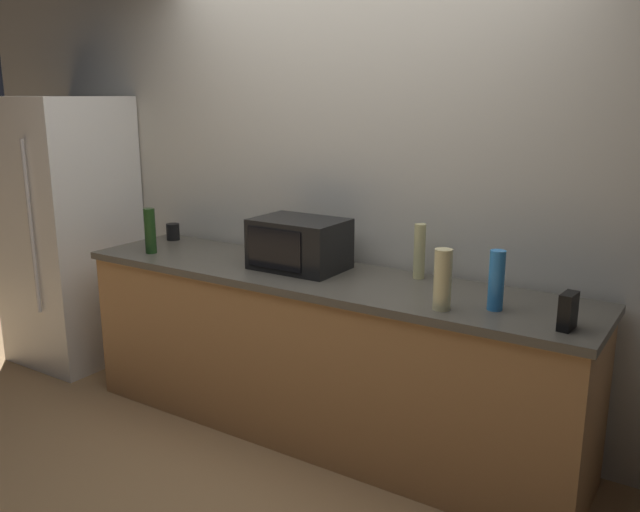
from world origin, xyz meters
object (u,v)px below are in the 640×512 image
object	(u,v)px
bottle_wine	(150,231)
bottle_hand_soap	(443,280)
microwave	(299,244)
bottle_dish_soap	(260,239)
bottle_spray_cleaner	(496,280)
refrigerator	(69,231)
mug_black	(173,232)
bottle_vinegar	(419,251)
cordless_phone	(568,311)

from	to	relation	value
bottle_wine	bottle_hand_soap	bearing A→B (deg)	-1.61
microwave	bottle_dish_soap	bearing A→B (deg)	160.99
bottle_wine	bottle_spray_cleaner	bearing A→B (deg)	1.97
refrigerator	mug_black	distance (m)	0.82
bottle_wine	microwave	bearing A→B (deg)	11.17
bottle_dish_soap	microwave	bearing A→B (deg)	-19.01
bottle_vinegar	mug_black	distance (m)	1.71
bottle_hand_soap	bottle_wine	size ratio (longest dim) A/B	1.01
mug_black	bottle_wine	bearing A→B (deg)	-65.12
cordless_phone	mug_black	xyz separation A→B (m)	(-2.52, 0.34, -0.02)
bottle_spray_cleaner	bottle_hand_soap	bearing A→B (deg)	-148.02
bottle_hand_soap	bottle_vinegar	distance (m)	0.50
bottle_wine	bottle_vinegar	xyz separation A→B (m)	(1.56, 0.36, 0.01)
refrigerator	bottle_wine	size ratio (longest dim) A/B	6.77
bottle_dish_soap	bottle_hand_soap	bearing A→B (deg)	-15.81
bottle_wine	bottle_dish_soap	size ratio (longest dim) A/B	1.37
refrigerator	microwave	size ratio (longest dim) A/B	3.75
refrigerator	bottle_dish_soap	size ratio (longest dim) A/B	9.29
microwave	cordless_phone	world-z (taller)	microwave
cordless_phone	bottle_vinegar	size ratio (longest dim) A/B	0.53
mug_black	cordless_phone	bearing A→B (deg)	-7.76
refrigerator	cordless_phone	world-z (taller)	refrigerator
bottle_hand_soap	bottle_vinegar	bearing A→B (deg)	125.96
bottle_wine	mug_black	size ratio (longest dim) A/B	2.51
microwave	bottle_hand_soap	distance (m)	0.95
refrigerator	mug_black	bearing A→B (deg)	13.76
bottle_spray_cleaner	bottle_vinegar	size ratio (longest dim) A/B	0.94
bottle_dish_soap	mug_black	distance (m)	0.73
bottle_vinegar	bottle_dish_soap	bearing A→B (deg)	-177.40
bottle_wine	bottle_spray_cleaner	size ratio (longest dim) A/B	1.00
bottle_vinegar	mug_black	xyz separation A→B (m)	(-1.71, -0.02, -0.09)
refrigerator	mug_black	xyz separation A→B (m)	(0.80, 0.20, 0.05)
refrigerator	bottle_hand_soap	xyz separation A→B (m)	(2.80, -0.19, 0.13)
refrigerator	cordless_phone	size ratio (longest dim) A/B	12.00
microwave	bottle_hand_soap	xyz separation A→B (m)	(0.92, -0.24, -0.00)
refrigerator	bottle_hand_soap	world-z (taller)	refrigerator
refrigerator	mug_black	size ratio (longest dim) A/B	17.00
bottle_hand_soap	bottle_wine	world-z (taller)	bottle_hand_soap
bottle_vinegar	cordless_phone	bearing A→B (deg)	-24.32
mug_black	bottle_dish_soap	bearing A→B (deg)	-1.67
refrigerator	bottle_dish_soap	bearing A→B (deg)	6.52
refrigerator	microwave	xyz separation A→B (m)	(1.89, 0.05, 0.13)
bottle_wine	bottle_dish_soap	world-z (taller)	bottle_wine
bottle_dish_soap	mug_black	size ratio (longest dim) A/B	1.83
microwave	cordless_phone	bearing A→B (deg)	-7.82
bottle_vinegar	bottle_wine	bearing A→B (deg)	-167.14
microwave	bottle_vinegar	xyz separation A→B (m)	(0.62, 0.17, 0.01)
bottle_hand_soap	bottle_spray_cleaner	xyz separation A→B (m)	(0.20, 0.12, -0.00)
cordless_phone	bottle_wine	distance (m)	2.37
refrigerator	microwave	distance (m)	1.89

